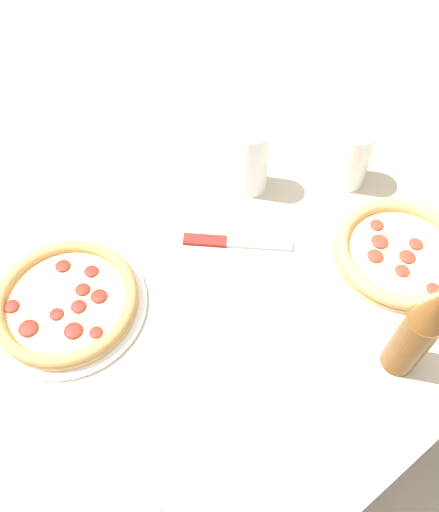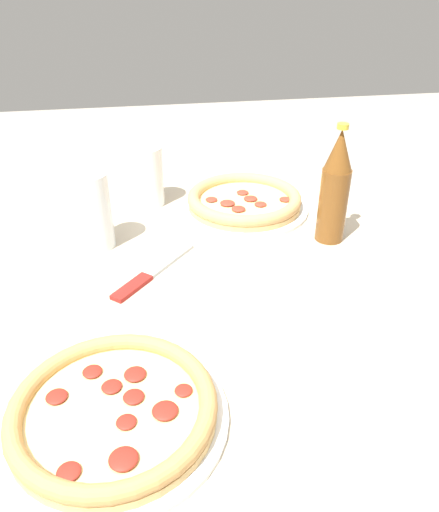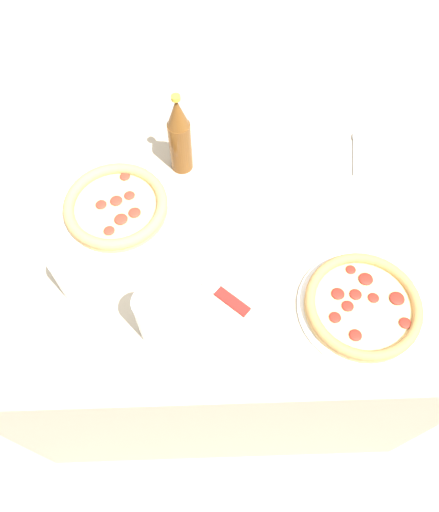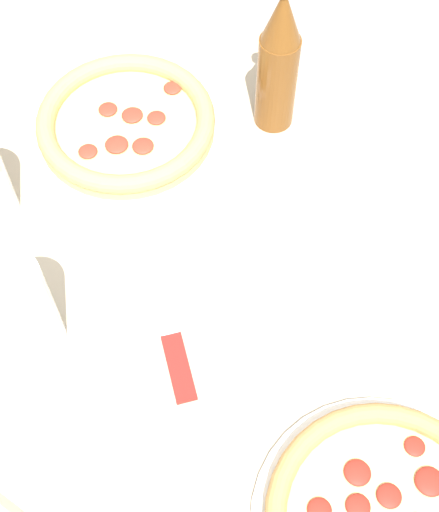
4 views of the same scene
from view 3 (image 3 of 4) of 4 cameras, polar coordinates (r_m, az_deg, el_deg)
The scene contains 9 objects.
ground_plane at distance 1.86m, azimuth 0.04°, elevation -10.39°, with size 8.00×8.00×0.00m, color #A89E8E.
table at distance 1.52m, azimuth 0.04°, elevation -5.83°, with size 1.10×0.76×0.72m.
pizza_salami at distance 1.27m, azimuth -11.73°, elevation 5.52°, with size 0.29×0.29×0.04m.
pizza_margherita at distance 1.15m, azimuth 16.03°, elevation -5.51°, with size 0.29×0.29×0.04m.
glass_water at distance 1.05m, azimuth -7.49°, elevation -7.15°, with size 0.07×0.07×0.15m.
glass_orange_juice at distance 1.14m, azimuth -16.27°, elevation -2.23°, with size 0.08×0.08×0.14m.
beer_bottle at distance 1.27m, azimuth -4.60°, elevation 13.53°, with size 0.06×0.06×0.24m.
knife at distance 1.15m, azimuth -0.67°, elevation -3.66°, with size 0.18×0.16×0.01m.
spoon at distance 1.43m, azimuth 15.42°, elevation 11.73°, with size 0.05×0.15×0.01m.
Camera 3 is at (0.02, 0.62, 1.75)m, focal length 35.00 mm.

